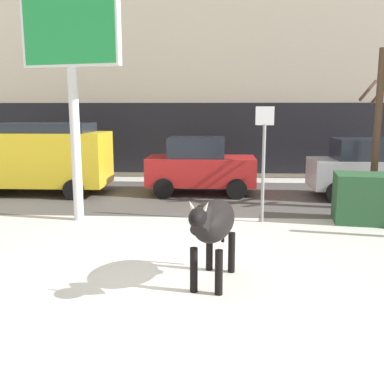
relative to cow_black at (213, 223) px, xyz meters
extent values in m
plane|color=silver|center=(-0.92, -0.10, -0.99)|extent=(120.00, 120.00, 0.00)
cube|color=#514F4C|center=(-0.92, 7.18, -0.99)|extent=(60.00, 5.60, 0.01)
cube|color=#BCB29E|center=(-0.92, 14.24, 5.51)|extent=(44.00, 6.00, 13.00)
cube|color=black|center=(-0.92, 11.19, 0.61)|extent=(43.12, 0.10, 2.80)
ellipsoid|color=black|center=(0.02, 0.07, 0.03)|extent=(0.90, 1.50, 0.64)
cylinder|color=black|center=(0.10, -0.45, -0.64)|extent=(0.12, 0.12, 0.70)
cylinder|color=black|center=(-0.28, -0.36, -0.64)|extent=(0.12, 0.12, 0.70)
cylinder|color=black|center=(0.32, 0.50, -0.64)|extent=(0.12, 0.12, 0.70)
cylinder|color=black|center=(-0.06, 0.59, -0.64)|extent=(0.12, 0.12, 0.70)
cylinder|color=black|center=(-0.15, -0.66, 0.21)|extent=(0.36, 0.52, 0.44)
ellipsoid|color=black|center=(-0.20, -0.88, 0.31)|extent=(0.33, 0.48, 0.28)
cone|color=beige|center=(-0.09, -0.86, 0.47)|extent=(0.12, 0.08, 0.15)
cone|color=beige|center=(-0.30, -0.81, 0.47)|extent=(0.12, 0.08, 0.15)
cylinder|color=black|center=(0.17, 0.72, -0.22)|extent=(0.06, 0.06, 0.60)
ellipsoid|color=beige|center=(0.06, 0.24, -0.27)|extent=(0.30, 0.33, 0.20)
cylinder|color=silver|center=(-3.42, 3.98, 0.91)|extent=(0.24, 0.24, 3.80)
cube|color=silver|center=(-3.42, 3.98, 3.66)|extent=(2.50, 0.75, 1.82)
cube|color=green|center=(-3.42, 3.95, 3.66)|extent=(2.38, 0.69, 1.70)
cube|color=gold|center=(-5.83, 7.36, 0.18)|extent=(4.61, 1.91, 1.70)
cube|color=#1E232D|center=(-5.53, 7.36, 1.18)|extent=(3.00, 1.68, 0.30)
cylinder|color=black|center=(-4.33, 8.31, -0.67)|extent=(0.64, 0.22, 0.64)
cylinder|color=black|center=(-4.34, 6.41, -0.67)|extent=(0.64, 0.22, 0.64)
cylinder|color=black|center=(-7.32, 8.32, -0.67)|extent=(0.64, 0.22, 0.64)
cube|color=red|center=(-0.47, 7.65, -0.22)|extent=(3.51, 1.71, 0.90)
cube|color=#1E232D|center=(-0.62, 7.65, 0.55)|extent=(1.80, 1.50, 0.64)
cylinder|color=black|center=(0.67, 8.50, -0.67)|extent=(0.64, 0.22, 0.64)
cylinder|color=black|center=(0.67, 6.80, -0.67)|extent=(0.64, 0.22, 0.64)
cylinder|color=black|center=(-1.60, 8.50, -0.67)|extent=(0.64, 0.22, 0.64)
cylinder|color=black|center=(-1.61, 6.80, -0.67)|extent=(0.64, 0.22, 0.64)
cube|color=#B7BABF|center=(4.76, 7.26, -0.22)|extent=(3.51, 1.71, 0.90)
cube|color=#1E232D|center=(4.61, 7.26, 0.55)|extent=(1.80, 1.50, 0.64)
cylinder|color=black|center=(3.62, 8.11, -0.67)|extent=(0.64, 0.22, 0.64)
cylinder|color=black|center=(3.62, 6.41, -0.67)|extent=(0.64, 0.22, 0.64)
cylinder|color=#282833|center=(-7.98, 9.97, -0.55)|extent=(0.24, 0.24, 0.88)
cube|color=#386B42|center=(-7.98, 9.97, 0.21)|extent=(0.36, 0.22, 0.64)
sphere|color=#9E7051|center=(-7.98, 9.97, 0.64)|extent=(0.20, 0.20, 0.20)
cylinder|color=#4C3828|center=(4.39, 5.65, 1.18)|extent=(0.19, 0.19, 4.35)
cylinder|color=#4C3828|center=(4.16, 5.92, 2.27)|extent=(0.64, 0.56, 0.59)
cube|color=#285633|center=(3.82, 4.14, -0.39)|extent=(1.84, 1.33, 1.20)
cylinder|color=gray|center=(1.18, 4.01, 0.21)|extent=(0.08, 0.08, 2.40)
cube|color=silver|center=(1.18, 4.01, 1.61)|extent=(0.44, 0.04, 0.44)
camera|label=1|loc=(0.05, -6.78, 1.77)|focal=41.54mm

